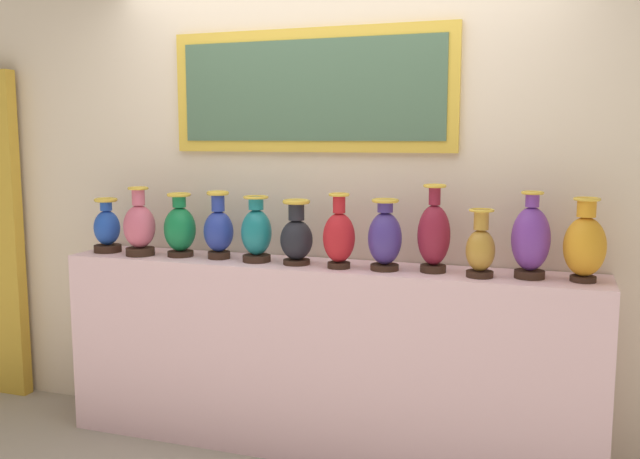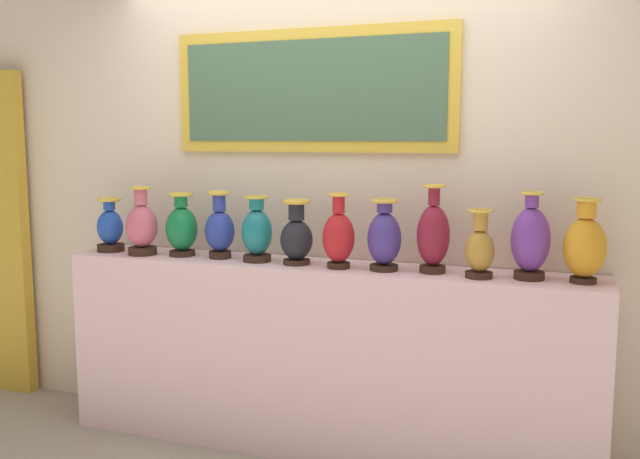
{
  "view_description": "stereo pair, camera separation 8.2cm",
  "coord_description": "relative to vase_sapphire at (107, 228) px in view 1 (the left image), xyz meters",
  "views": [
    {
      "loc": [
        1.13,
        -3.31,
        1.66
      ],
      "look_at": [
        0.0,
        0.0,
        1.19
      ],
      "focal_mm": 38.6,
      "sensor_mm": 36.0,
      "label": 1
    },
    {
      "loc": [
        1.21,
        -3.28,
        1.66
      ],
      "look_at": [
        0.0,
        0.0,
        1.19
      ],
      "focal_mm": 38.6,
      "sensor_mm": 36.0,
      "label": 2
    }
  ],
  "objects": [
    {
      "name": "ground_plane",
      "position": [
        1.28,
        0.03,
        -1.14
      ],
      "size": [
        11.56,
        11.56,
        0.0
      ],
      "primitive_type": "plane",
      "color": "gray"
    },
    {
      "name": "display_shelf",
      "position": [
        1.28,
        0.03,
        -0.64
      ],
      "size": [
        2.83,
        0.4,
        1.01
      ],
      "primitive_type": "cube",
      "color": "beige",
      "rests_on": "ground_plane"
    },
    {
      "name": "back_wall",
      "position": [
        1.27,
        0.28,
        0.19
      ],
      "size": [
        5.56,
        0.14,
        2.63
      ],
      "color": "beige",
      "rests_on": "ground_plane"
    },
    {
      "name": "vase_sapphire",
      "position": [
        0.0,
        0.0,
        0.0
      ],
      "size": [
        0.15,
        0.15,
        0.31
      ],
      "color": "#382319",
      "rests_on": "display_shelf"
    },
    {
      "name": "vase_rose",
      "position": [
        0.24,
        -0.04,
        0.02
      ],
      "size": [
        0.17,
        0.17,
        0.38
      ],
      "color": "#382319",
      "rests_on": "display_shelf"
    },
    {
      "name": "vase_emerald",
      "position": [
        0.47,
        0.01,
        0.02
      ],
      "size": [
        0.17,
        0.17,
        0.35
      ],
      "color": "#382319",
      "rests_on": "display_shelf"
    },
    {
      "name": "vase_cobalt",
      "position": [
        0.7,
        0.01,
        0.02
      ],
      "size": [
        0.16,
        0.16,
        0.37
      ],
      "color": "#382319",
      "rests_on": "display_shelf"
    },
    {
      "name": "vase_teal",
      "position": [
        0.93,
        -0.01,
        0.02
      ],
      "size": [
        0.16,
        0.16,
        0.35
      ],
      "color": "#382319",
      "rests_on": "display_shelf"
    },
    {
      "name": "vase_onyx",
      "position": [
        1.16,
        -0.01,
        0.01
      ],
      "size": [
        0.17,
        0.17,
        0.34
      ],
      "color": "#382319",
      "rests_on": "display_shelf"
    },
    {
      "name": "vase_crimson",
      "position": [
        1.4,
        -0.04,
        0.02
      ],
      "size": [
        0.16,
        0.16,
        0.38
      ],
      "color": "#382319",
      "rests_on": "display_shelf"
    },
    {
      "name": "vase_indigo",
      "position": [
        1.63,
        -0.01,
        0.03
      ],
      "size": [
        0.17,
        0.17,
        0.35
      ],
      "color": "#382319",
      "rests_on": "display_shelf"
    },
    {
      "name": "vase_burgundy",
      "position": [
        1.86,
        0.01,
        0.05
      ],
      "size": [
        0.16,
        0.16,
        0.43
      ],
      "color": "#382319",
      "rests_on": "display_shelf"
    },
    {
      "name": "vase_ochre",
      "position": [
        2.09,
        -0.04,
        0.0
      ],
      "size": [
        0.14,
        0.14,
        0.32
      ],
      "color": "#382319",
      "rests_on": "display_shelf"
    },
    {
      "name": "vase_violet",
      "position": [
        2.31,
        0.01,
        0.05
      ],
      "size": [
        0.18,
        0.18,
        0.41
      ],
      "color": "#382319",
      "rests_on": "display_shelf"
    },
    {
      "name": "vase_amber",
      "position": [
        2.55,
        0.01,
        0.03
      ],
      "size": [
        0.19,
        0.19,
        0.38
      ],
      "color": "#382319",
      "rests_on": "display_shelf"
    }
  ]
}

